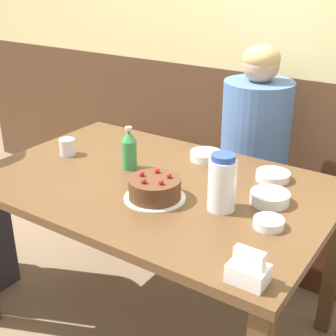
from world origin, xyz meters
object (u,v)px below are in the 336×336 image
Objects in this scene: bench_seat at (237,212)px; glass_water_tall at (67,147)px; napkin_holder at (248,270)px; water_pitcher at (222,183)px; bowl_soup_white at (270,198)px; bowl_side_dish at (269,223)px; birthday_cake at (155,189)px; bowl_rice_small at (273,176)px; bowl_sauce_shallow at (206,156)px; soju_bottle at (129,149)px; person_grey_tee at (253,165)px.

glass_water_tall is at bearing -121.52° from bench_seat.
napkin_holder is (0.60, -1.22, 0.57)m from bench_seat.
bowl_soup_white is (0.13, 0.14, -0.08)m from water_pitcher.
bowl_side_dish is 1.37× the size of glass_water_tall.
birthday_cake is 0.51m from bowl_rice_small.
bowl_side_dish is at bearing 102.23° from napkin_holder.
bowl_soup_white is 1.40× the size of bowl_side_dish.
water_pitcher is at bearing 15.33° from birthday_cake.
bowl_soup_white is 0.46m from bowl_sauce_shallow.
birthday_cake reaches higher than bowl_side_dish.
soju_bottle is 0.36m from bowl_sauce_shallow.
water_pitcher reaches higher than bowl_side_dish.
bowl_sauce_shallow is (0.23, 0.27, -0.07)m from soju_bottle.
soju_bottle is 1.36× the size of bowl_rice_small.
person_grey_tee reaches higher than bench_seat.
water_pitcher reaches higher than glass_water_tall.
soju_bottle reaches higher than bowl_sauce_shallow.
soju_bottle is (-0.50, 0.10, -0.01)m from water_pitcher.
bowl_soup_white is at bearing -57.95° from bench_seat.
bench_seat is 0.75m from bowl_sauce_shallow.
person_grey_tee is (0.12, -0.11, 0.37)m from bench_seat.
glass_water_tall reaches higher than bowl_soup_white.
bowl_soup_white is 0.97m from glass_water_tall.
bowl_rice_small is at bearing -53.96° from bench_seat.
birthday_cake is at bearing -150.72° from bowl_soup_white.
soju_bottle is at bearing 146.03° from birthday_cake.
glass_water_tall is (-0.59, 0.14, -0.00)m from birthday_cake.
bowl_soup_white is (-0.13, 0.48, -0.02)m from napkin_holder.
birthday_cake is at bearing -84.55° from bench_seat.
napkin_holder is at bearing -77.77° from bowl_side_dish.
bench_seat is 17.37× the size of napkin_holder.
bowl_soup_white is at bearing 47.99° from water_pitcher.
bench_seat is 25.12× the size of glass_water_tall.
birthday_cake is 1.24× the size of soju_bottle.
bench_seat is at bearing 78.24° from soju_bottle.
person_grey_tee reaches higher than glass_water_tall.
soju_bottle is 2.48× the size of glass_water_tall.
napkin_holder is 1.22m from person_grey_tee.
water_pitcher is at bearing -53.80° from bowl_sauce_shallow.
bowl_side_dish is 0.09× the size of person_grey_tee.
soju_bottle is at bearing -176.46° from bowl_soup_white.
bowl_rice_small is at bearing 110.24° from bowl_side_dish.
bench_seat is 10.11× the size of soju_bottle.
glass_water_tall reaches higher than bench_seat.
napkin_holder reaches higher than bowl_sauce_shallow.
birthday_cake is at bearing -174.35° from bowl_side_dish.
napkin_holder is at bearing -74.38° from bowl_soup_white.
birthday_cake reaches higher than glass_water_tall.
soju_bottle is 1.32× the size of bowl_sauce_shallow.
glass_water_tall is at bearing 159.91° from napkin_holder.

